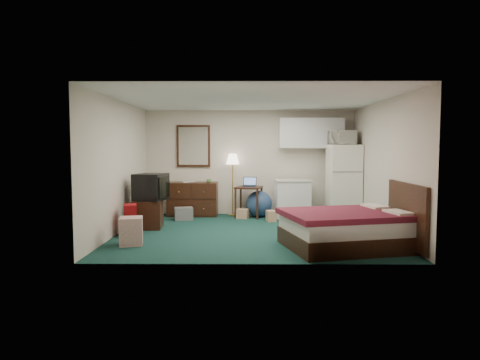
{
  "coord_description": "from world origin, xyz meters",
  "views": [
    {
      "loc": [
        -0.15,
        -8.06,
        1.61
      ],
      "look_at": [
        -0.22,
        0.38,
        0.97
      ],
      "focal_mm": 32.0,
      "sensor_mm": 36.0,
      "label": 1
    }
  ],
  "objects_px": {
    "bed": "(345,230)",
    "tv_stand": "(148,214)",
    "desk": "(249,202)",
    "suitcase": "(131,220)",
    "fridge": "(343,182)",
    "floor_lamp": "(233,185)",
    "dresser": "(193,199)",
    "kitchen_counter": "(292,199)"
  },
  "relations": [
    {
      "from": "desk",
      "to": "tv_stand",
      "type": "distance_m",
      "value": 2.45
    },
    {
      "from": "desk",
      "to": "kitchen_counter",
      "type": "xyz_separation_m",
      "value": [
        1.01,
        0.0,
        0.06
      ]
    },
    {
      "from": "bed",
      "to": "desk",
      "type": "bearing_deg",
      "value": 102.94
    },
    {
      "from": "bed",
      "to": "suitcase",
      "type": "height_order",
      "value": "bed"
    },
    {
      "from": "suitcase",
      "to": "desk",
      "type": "bearing_deg",
      "value": 29.3
    },
    {
      "from": "floor_lamp",
      "to": "kitchen_counter",
      "type": "height_order",
      "value": "floor_lamp"
    },
    {
      "from": "dresser",
      "to": "bed",
      "type": "relative_size",
      "value": 0.64
    },
    {
      "from": "dresser",
      "to": "kitchen_counter",
      "type": "xyz_separation_m",
      "value": [
        2.33,
        -0.21,
        0.03
      ]
    },
    {
      "from": "dresser",
      "to": "floor_lamp",
      "type": "xyz_separation_m",
      "value": [
        0.95,
        0.07,
        0.34
      ]
    },
    {
      "from": "floor_lamp",
      "to": "desk",
      "type": "relative_size",
      "value": 2.05
    },
    {
      "from": "fridge",
      "to": "tv_stand",
      "type": "height_order",
      "value": "fridge"
    },
    {
      "from": "dresser",
      "to": "bed",
      "type": "xyz_separation_m",
      "value": [
        2.83,
        -3.26,
        -0.11
      ]
    },
    {
      "from": "kitchen_counter",
      "to": "bed",
      "type": "height_order",
      "value": "kitchen_counter"
    },
    {
      "from": "floor_lamp",
      "to": "bed",
      "type": "bearing_deg",
      "value": -60.51
    },
    {
      "from": "floor_lamp",
      "to": "fridge",
      "type": "bearing_deg",
      "value": -9.09
    },
    {
      "from": "dresser",
      "to": "fridge",
      "type": "relative_size",
      "value": 0.69
    },
    {
      "from": "floor_lamp",
      "to": "tv_stand",
      "type": "xyz_separation_m",
      "value": [
        -1.67,
        -1.64,
        -0.45
      ]
    },
    {
      "from": "fridge",
      "to": "suitcase",
      "type": "relative_size",
      "value": 2.92
    },
    {
      "from": "fridge",
      "to": "bed",
      "type": "height_order",
      "value": "fridge"
    },
    {
      "from": "bed",
      "to": "dresser",
      "type": "bearing_deg",
      "value": 117.58
    },
    {
      "from": "floor_lamp",
      "to": "kitchen_counter",
      "type": "xyz_separation_m",
      "value": [
        1.38,
        -0.28,
        -0.31
      ]
    },
    {
      "from": "floor_lamp",
      "to": "tv_stand",
      "type": "bearing_deg",
      "value": -135.5
    },
    {
      "from": "bed",
      "to": "tv_stand",
      "type": "xyz_separation_m",
      "value": [
        -3.55,
        1.7,
        -0.01
      ]
    },
    {
      "from": "floor_lamp",
      "to": "tv_stand",
      "type": "relative_size",
      "value": 2.4
    },
    {
      "from": "desk",
      "to": "tv_stand",
      "type": "bearing_deg",
      "value": -133.15
    },
    {
      "from": "desk",
      "to": "suitcase",
      "type": "relative_size",
      "value": 1.25
    },
    {
      "from": "fridge",
      "to": "bed",
      "type": "bearing_deg",
      "value": -103.55
    },
    {
      "from": "kitchen_counter",
      "to": "tv_stand",
      "type": "xyz_separation_m",
      "value": [
        -3.05,
        -1.35,
        -0.14
      ]
    },
    {
      "from": "desk",
      "to": "fridge",
      "type": "distance_m",
      "value": 2.21
    },
    {
      "from": "fridge",
      "to": "bed",
      "type": "distance_m",
      "value": 3.05
    },
    {
      "from": "tv_stand",
      "to": "floor_lamp",
      "type": "bearing_deg",
      "value": 39.84
    },
    {
      "from": "dresser",
      "to": "desk",
      "type": "height_order",
      "value": "dresser"
    },
    {
      "from": "kitchen_counter",
      "to": "tv_stand",
      "type": "bearing_deg",
      "value": -160.02
    },
    {
      "from": "bed",
      "to": "tv_stand",
      "type": "height_order",
      "value": "bed"
    },
    {
      "from": "dresser",
      "to": "floor_lamp",
      "type": "bearing_deg",
      "value": 4.66
    },
    {
      "from": "fridge",
      "to": "tv_stand",
      "type": "bearing_deg",
      "value": -164.69
    },
    {
      "from": "floor_lamp",
      "to": "desk",
      "type": "xyz_separation_m",
      "value": [
        0.38,
        -0.29,
        -0.38
      ]
    },
    {
      "from": "floor_lamp",
      "to": "fridge",
      "type": "xyz_separation_m",
      "value": [
        2.53,
        -0.41,
        0.1
      ]
    },
    {
      "from": "fridge",
      "to": "tv_stand",
      "type": "xyz_separation_m",
      "value": [
        -4.2,
        -1.23,
        -0.56
      ]
    },
    {
      "from": "dresser",
      "to": "suitcase",
      "type": "bearing_deg",
      "value": -110.41
    },
    {
      "from": "tv_stand",
      "to": "kitchen_counter",
      "type": "bearing_deg",
      "value": 19.27
    },
    {
      "from": "fridge",
      "to": "dresser",
      "type": "bearing_deg",
      "value": 173.46
    }
  ]
}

